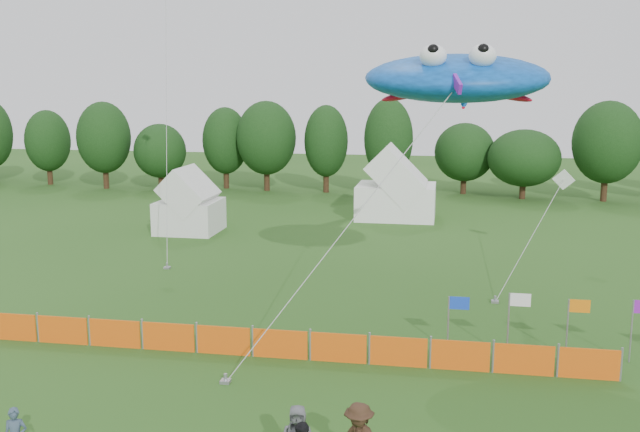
% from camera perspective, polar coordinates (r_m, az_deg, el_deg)
% --- Properties ---
extents(treeline, '(104.57, 8.78, 8.36)m').
position_cam_1_polar(treeline, '(60.27, 8.03, 5.58)').
color(treeline, '#382314').
rests_on(treeline, ground).
extents(tent_left, '(3.74, 3.74, 3.30)m').
position_cam_1_polar(tent_left, '(45.62, -10.41, 0.80)').
color(tent_left, silver).
rests_on(tent_left, ground).
extents(tent_right, '(5.48, 4.38, 3.87)m').
position_cam_1_polar(tent_right, '(49.79, 6.12, 2.04)').
color(tent_right, white).
rests_on(tent_right, ground).
extents(barrier_fence, '(21.90, 0.06, 1.00)m').
position_cam_1_polar(barrier_fence, '(24.56, -3.22, -10.19)').
color(barrier_fence, '#E2540C').
rests_on(barrier_fence, ground).
extents(flag_row, '(10.73, 0.51, 2.27)m').
position_cam_1_polar(flag_row, '(25.82, 21.71, -7.85)').
color(flag_row, gray).
rests_on(flag_row, ground).
extents(stingray_kite, '(10.46, 16.03, 10.62)m').
position_cam_1_polar(stingray_kite, '(27.49, 10.94, 10.74)').
color(stingray_kite, blue).
rests_on(stingray_kite, ground).
extents(small_kite_white, '(4.48, 8.33, 4.92)m').
position_cam_1_polar(small_kite_white, '(36.50, 17.58, 0.27)').
color(small_kite_white, white).
rests_on(small_kite_white, ground).
extents(small_kite_dark, '(3.34, 8.30, 15.25)m').
position_cam_1_polar(small_kite_dark, '(41.01, -12.20, 10.05)').
color(small_kite_dark, black).
rests_on(small_kite_dark, ground).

